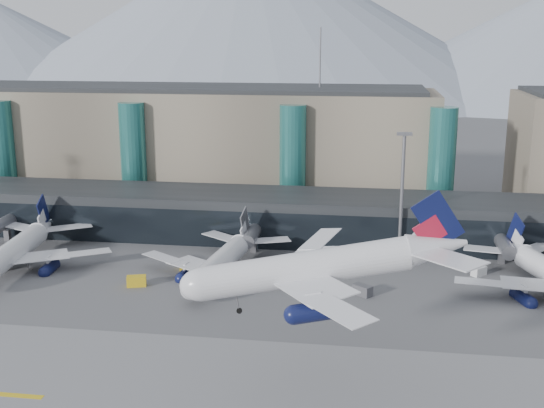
{
  "coord_description": "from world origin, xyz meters",
  "views": [
    {
      "loc": [
        23.5,
        -86.8,
        44.16
      ],
      "look_at": [
        6.11,
        32.0,
        14.23
      ],
      "focal_mm": 45.0,
      "sensor_mm": 36.0,
      "label": 1
    }
  ],
  "objects_px": {
    "veh_b": "(184,265)",
    "veh_c": "(363,290)",
    "jet_parked_mid": "(225,253)",
    "veh_g": "(338,269)",
    "veh_h": "(136,281)",
    "lightmast_mid": "(402,188)",
    "jet_parked_left": "(19,241)",
    "hero_jet": "(334,257)",
    "veh_d": "(479,271)"
  },
  "relations": [
    {
      "from": "lightmast_mid",
      "to": "veh_g",
      "type": "relative_size",
      "value": 12.03
    },
    {
      "from": "veh_c",
      "to": "veh_h",
      "type": "distance_m",
      "value": 40.5
    },
    {
      "from": "jet_parked_mid",
      "to": "veh_h",
      "type": "xyz_separation_m",
      "value": [
        -14.57,
        -8.19,
        -3.4
      ]
    },
    {
      "from": "jet_parked_mid",
      "to": "veh_b",
      "type": "bearing_deg",
      "value": 84.1
    },
    {
      "from": "veh_c",
      "to": "veh_d",
      "type": "bearing_deg",
      "value": 70.08
    },
    {
      "from": "veh_d",
      "to": "jet_parked_left",
      "type": "bearing_deg",
      "value": 140.69
    },
    {
      "from": "lightmast_mid",
      "to": "veh_b",
      "type": "distance_m",
      "value": 45.75
    },
    {
      "from": "veh_c",
      "to": "veh_d",
      "type": "relative_size",
      "value": 1.15
    },
    {
      "from": "veh_d",
      "to": "veh_c",
      "type": "bearing_deg",
      "value": 168.27
    },
    {
      "from": "jet_parked_mid",
      "to": "veh_d",
      "type": "bearing_deg",
      "value": -74.73
    },
    {
      "from": "jet_parked_mid",
      "to": "veh_c",
      "type": "height_order",
      "value": "jet_parked_mid"
    },
    {
      "from": "veh_b",
      "to": "veh_c",
      "type": "height_order",
      "value": "veh_c"
    },
    {
      "from": "jet_parked_left",
      "to": "veh_h",
      "type": "relative_size",
      "value": 11.22
    },
    {
      "from": "veh_c",
      "to": "veh_b",
      "type": "bearing_deg",
      "value": -155.96
    },
    {
      "from": "lightmast_mid",
      "to": "veh_b",
      "type": "relative_size",
      "value": 10.44
    },
    {
      "from": "veh_h",
      "to": "veh_d",
      "type": "bearing_deg",
      "value": -3.21
    },
    {
      "from": "hero_jet",
      "to": "veh_g",
      "type": "height_order",
      "value": "hero_jet"
    },
    {
      "from": "lightmast_mid",
      "to": "hero_jet",
      "type": "bearing_deg",
      "value": -100.26
    },
    {
      "from": "lightmast_mid",
      "to": "jet_parked_mid",
      "type": "distance_m",
      "value": 37.78
    },
    {
      "from": "jet_parked_mid",
      "to": "veh_c",
      "type": "bearing_deg",
      "value": -97.22
    },
    {
      "from": "veh_d",
      "to": "lightmast_mid",
      "type": "bearing_deg",
      "value": 104.63
    },
    {
      "from": "jet_parked_mid",
      "to": "veh_d",
      "type": "relative_size",
      "value": 12.23
    },
    {
      "from": "jet_parked_left",
      "to": "veh_d",
      "type": "relative_size",
      "value": 13.3
    },
    {
      "from": "veh_c",
      "to": "veh_h",
      "type": "xyz_separation_m",
      "value": [
        -40.47,
        -1.41,
        0.02
      ]
    },
    {
      "from": "jet_parked_mid",
      "to": "veh_g",
      "type": "bearing_deg",
      "value": -70.36
    },
    {
      "from": "hero_jet",
      "to": "veh_b",
      "type": "height_order",
      "value": "hero_jet"
    },
    {
      "from": "hero_jet",
      "to": "jet_parked_left",
      "type": "height_order",
      "value": "hero_jet"
    },
    {
      "from": "lightmast_mid",
      "to": "jet_parked_left",
      "type": "bearing_deg",
      "value": -168.26
    },
    {
      "from": "jet_parked_left",
      "to": "veh_g",
      "type": "distance_m",
      "value": 62.74
    },
    {
      "from": "veh_g",
      "to": "veh_h",
      "type": "relative_size",
      "value": 0.62
    },
    {
      "from": "veh_b",
      "to": "veh_g",
      "type": "bearing_deg",
      "value": -96.93
    },
    {
      "from": "lightmast_mid",
      "to": "veh_c",
      "type": "height_order",
      "value": "lightmast_mid"
    },
    {
      "from": "veh_c",
      "to": "veh_h",
      "type": "relative_size",
      "value": 0.97
    },
    {
      "from": "veh_h",
      "to": "lightmast_mid",
      "type": "bearing_deg",
      "value": 10.02
    },
    {
      "from": "jet_parked_mid",
      "to": "veh_g",
      "type": "xyz_separation_m",
      "value": [
        21.06,
        4.55,
        -3.72
      ]
    },
    {
      "from": "veh_b",
      "to": "veh_c",
      "type": "distance_m",
      "value": 35.59
    },
    {
      "from": "jet_parked_left",
      "to": "jet_parked_mid",
      "type": "bearing_deg",
      "value": -95.71
    },
    {
      "from": "jet_parked_left",
      "to": "veh_d",
      "type": "distance_m",
      "value": 89.14
    },
    {
      "from": "veh_b",
      "to": "veh_g",
      "type": "height_order",
      "value": "veh_b"
    },
    {
      "from": "jet_parked_mid",
      "to": "veh_h",
      "type": "relative_size",
      "value": 10.32
    },
    {
      "from": "jet_parked_left",
      "to": "veh_d",
      "type": "bearing_deg",
      "value": -91.43
    },
    {
      "from": "hero_jet",
      "to": "veh_d",
      "type": "bearing_deg",
      "value": 53.5
    },
    {
      "from": "veh_g",
      "to": "veh_h",
      "type": "height_order",
      "value": "veh_h"
    },
    {
      "from": "veh_g",
      "to": "veh_h",
      "type": "bearing_deg",
      "value": -98.84
    },
    {
      "from": "hero_jet",
      "to": "veh_b",
      "type": "relative_size",
      "value": 14.78
    },
    {
      "from": "veh_h",
      "to": "veh_b",
      "type": "bearing_deg",
      "value": 43.08
    },
    {
      "from": "hero_jet",
      "to": "jet_parked_left",
      "type": "bearing_deg",
      "value": 137.73
    },
    {
      "from": "veh_d",
      "to": "veh_h",
      "type": "distance_m",
      "value": 63.73
    },
    {
      "from": "hero_jet",
      "to": "jet_parked_left",
      "type": "distance_m",
      "value": 77.57
    },
    {
      "from": "veh_d",
      "to": "veh_h",
      "type": "height_order",
      "value": "veh_h"
    }
  ]
}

